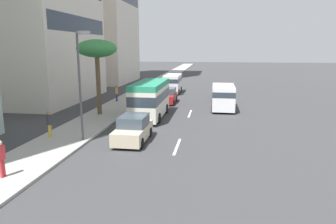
{
  "coord_description": "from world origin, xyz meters",
  "views": [
    {
      "loc": [
        -2.47,
        -2.14,
        5.95
      ],
      "look_at": [
        19.28,
        1.17,
        1.32
      ],
      "focal_mm": 32.63,
      "sensor_mm": 36.0,
      "label": 1
    }
  ],
  "objects_px": {
    "car_fifth": "(220,93)",
    "car_sixth": "(133,129)",
    "pedestrian_by_tree": "(49,123)",
    "street_lamp": "(81,74)",
    "pedestrian_mid_block": "(117,92)",
    "car_lead": "(168,96)",
    "van_third": "(173,83)",
    "minibus_fourth": "(150,98)",
    "pedestrian_near_lamp": "(1,157)",
    "van_second": "(223,96)",
    "palm_tree": "(97,50)"
  },
  "relations": [
    {
      "from": "van_second",
      "to": "palm_tree",
      "type": "xyz_separation_m",
      "value": [
        -4.35,
        10.97,
        4.41
      ]
    },
    {
      "from": "van_second",
      "to": "minibus_fourth",
      "type": "xyz_separation_m",
      "value": [
        -4.36,
        6.33,
        0.34
      ]
    },
    {
      "from": "van_second",
      "to": "minibus_fourth",
      "type": "distance_m",
      "value": 7.7
    },
    {
      "from": "pedestrian_near_lamp",
      "to": "van_second",
      "type": "bearing_deg",
      "value": -8.92
    },
    {
      "from": "palm_tree",
      "to": "pedestrian_by_tree",
      "type": "bearing_deg",
      "value": 175.6
    },
    {
      "from": "car_lead",
      "to": "van_third",
      "type": "xyz_separation_m",
      "value": [
        7.58,
        0.47,
        0.62
      ]
    },
    {
      "from": "van_second",
      "to": "car_sixth",
      "type": "relative_size",
      "value": 1.19
    },
    {
      "from": "minibus_fourth",
      "to": "pedestrian_near_lamp",
      "type": "distance_m",
      "value": 14.28
    },
    {
      "from": "pedestrian_mid_block",
      "to": "pedestrian_by_tree",
      "type": "distance_m",
      "value": 14.04
    },
    {
      "from": "pedestrian_near_lamp",
      "to": "van_third",
      "type": "bearing_deg",
      "value": 13.01
    },
    {
      "from": "van_third",
      "to": "pedestrian_mid_block",
      "type": "height_order",
      "value": "van_third"
    },
    {
      "from": "pedestrian_near_lamp",
      "to": "palm_tree",
      "type": "xyz_separation_m",
      "value": [
        13.71,
        0.63,
        4.66
      ]
    },
    {
      "from": "van_second",
      "to": "minibus_fourth",
      "type": "height_order",
      "value": "minibus_fourth"
    },
    {
      "from": "car_fifth",
      "to": "minibus_fourth",
      "type": "bearing_deg",
      "value": 150.46
    },
    {
      "from": "car_sixth",
      "to": "pedestrian_near_lamp",
      "type": "distance_m",
      "value": 7.99
    },
    {
      "from": "pedestrian_near_lamp",
      "to": "pedestrian_mid_block",
      "type": "xyz_separation_m",
      "value": [
        20.32,
        1.18,
        0.02
      ]
    },
    {
      "from": "street_lamp",
      "to": "car_sixth",
      "type": "bearing_deg",
      "value": -78.6
    },
    {
      "from": "car_fifth",
      "to": "car_sixth",
      "type": "xyz_separation_m",
      "value": [
        -17.91,
        5.83,
        0.03
      ]
    },
    {
      "from": "pedestrian_mid_block",
      "to": "palm_tree",
      "type": "distance_m",
      "value": 8.1
    },
    {
      "from": "palm_tree",
      "to": "street_lamp",
      "type": "distance_m",
      "value": 8.0
    },
    {
      "from": "van_second",
      "to": "pedestrian_mid_block",
      "type": "xyz_separation_m",
      "value": [
        2.26,
        11.53,
        -0.23
      ]
    },
    {
      "from": "pedestrian_by_tree",
      "to": "street_lamp",
      "type": "bearing_deg",
      "value": -83.59
    },
    {
      "from": "van_second",
      "to": "car_sixth",
      "type": "xyz_separation_m",
      "value": [
        -11.37,
        5.99,
        -0.57
      ]
    },
    {
      "from": "minibus_fourth",
      "to": "palm_tree",
      "type": "bearing_deg",
      "value": -90.11
    },
    {
      "from": "car_sixth",
      "to": "car_fifth",
      "type": "bearing_deg",
      "value": 161.96
    },
    {
      "from": "van_third",
      "to": "street_lamp",
      "type": "distance_m",
      "value": 22.82
    },
    {
      "from": "pedestrian_by_tree",
      "to": "minibus_fourth",
      "type": "bearing_deg",
      "value": -23.81
    },
    {
      "from": "van_second",
      "to": "pedestrian_mid_block",
      "type": "relative_size",
      "value": 2.68
    },
    {
      "from": "minibus_fourth",
      "to": "street_lamp",
      "type": "xyz_separation_m",
      "value": [
        -7.63,
        2.73,
        2.67
      ]
    },
    {
      "from": "van_second",
      "to": "pedestrian_near_lamp",
      "type": "height_order",
      "value": "van_second"
    },
    {
      "from": "car_lead",
      "to": "palm_tree",
      "type": "relative_size",
      "value": 0.62
    },
    {
      "from": "minibus_fourth",
      "to": "van_third",
      "type": "bearing_deg",
      "value": -179.74
    },
    {
      "from": "van_third",
      "to": "car_sixth",
      "type": "distance_m",
      "value": 21.86
    },
    {
      "from": "pedestrian_by_tree",
      "to": "car_fifth",
      "type": "bearing_deg",
      "value": -20.58
    },
    {
      "from": "van_third",
      "to": "car_sixth",
      "type": "bearing_deg",
      "value": 1.08
    },
    {
      "from": "pedestrian_mid_block",
      "to": "street_lamp",
      "type": "bearing_deg",
      "value": 159.5
    },
    {
      "from": "car_fifth",
      "to": "street_lamp",
      "type": "xyz_separation_m",
      "value": [
        -18.53,
        8.91,
        3.61
      ]
    },
    {
      "from": "minibus_fourth",
      "to": "car_fifth",
      "type": "bearing_deg",
      "value": 150.46
    },
    {
      "from": "minibus_fourth",
      "to": "pedestrian_mid_block",
      "type": "bearing_deg",
      "value": -141.9
    },
    {
      "from": "minibus_fourth",
      "to": "pedestrian_mid_block",
      "type": "distance_m",
      "value": 8.44
    },
    {
      "from": "car_sixth",
      "to": "pedestrian_by_tree",
      "type": "xyz_separation_m",
      "value": [
        -0.41,
        5.56,
        0.32
      ]
    },
    {
      "from": "van_third",
      "to": "street_lamp",
      "type": "xyz_separation_m",
      "value": [
        -22.47,
        2.67,
        2.98
      ]
    },
    {
      "from": "pedestrian_near_lamp",
      "to": "car_lead",
      "type": "bearing_deg",
      "value": 8.99
    },
    {
      "from": "car_lead",
      "to": "van_second",
      "type": "bearing_deg",
      "value": 64.0
    },
    {
      "from": "pedestrian_mid_block",
      "to": "pedestrian_by_tree",
      "type": "relative_size",
      "value": 1.02
    },
    {
      "from": "pedestrian_by_tree",
      "to": "car_sixth",
      "type": "bearing_deg",
      "value": -74.5
    },
    {
      "from": "car_sixth",
      "to": "pedestrian_mid_block",
      "type": "height_order",
      "value": "pedestrian_mid_block"
    },
    {
      "from": "van_third",
      "to": "minibus_fourth",
      "type": "xyz_separation_m",
      "value": [
        -14.84,
        -0.07,
        0.31
      ]
    },
    {
      "from": "car_sixth",
      "to": "palm_tree",
      "type": "relative_size",
      "value": 0.61
    },
    {
      "from": "palm_tree",
      "to": "car_sixth",
      "type": "bearing_deg",
      "value": -144.61
    }
  ]
}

